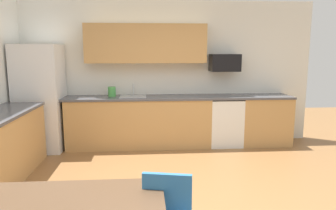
{
  "coord_description": "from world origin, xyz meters",
  "views": [
    {
      "loc": [
        -0.33,
        -3.44,
        1.76
      ],
      "look_at": [
        0.0,
        1.0,
        1.0
      ],
      "focal_mm": 33.68,
      "sensor_mm": 36.0,
      "label": 1
    }
  ],
  "objects_px": {
    "refrigerator": "(40,98)",
    "oven_range": "(224,121)",
    "kettle": "(112,92)",
    "microwave": "(225,63)"
  },
  "relations": [
    {
      "from": "microwave",
      "to": "kettle",
      "type": "distance_m",
      "value": 2.17
    },
    {
      "from": "oven_range",
      "to": "microwave",
      "type": "xyz_separation_m",
      "value": [
        -0.0,
        0.1,
        1.09
      ]
    },
    {
      "from": "oven_range",
      "to": "kettle",
      "type": "distance_m",
      "value": 2.18
    },
    {
      "from": "refrigerator",
      "to": "microwave",
      "type": "distance_m",
      "value": 3.41
    },
    {
      "from": "refrigerator",
      "to": "microwave",
      "type": "relative_size",
      "value": 3.48
    },
    {
      "from": "refrigerator",
      "to": "oven_range",
      "type": "relative_size",
      "value": 2.06
    },
    {
      "from": "microwave",
      "to": "oven_range",
      "type": "bearing_deg",
      "value": -90.0
    },
    {
      "from": "oven_range",
      "to": "microwave",
      "type": "height_order",
      "value": "microwave"
    },
    {
      "from": "refrigerator",
      "to": "oven_range",
      "type": "height_order",
      "value": "refrigerator"
    },
    {
      "from": "kettle",
      "to": "refrigerator",
      "type": "bearing_deg",
      "value": -174.04
    }
  ]
}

